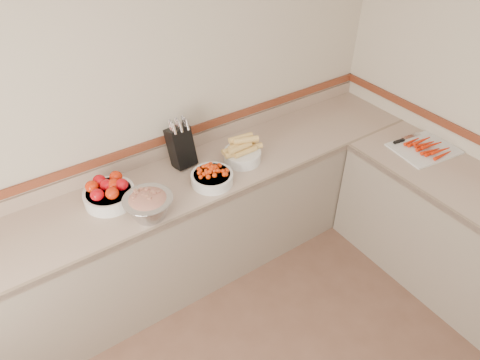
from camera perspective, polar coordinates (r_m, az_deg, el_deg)
back_wall at (r=2.96m, az=-12.91°, el=8.68°), size 4.00×0.00×4.00m
counter_back at (r=3.23m, az=-8.48°, el=-6.80°), size 4.00×0.65×1.08m
knife_block at (r=3.03m, az=-7.89°, el=4.53°), size 0.17×0.20×0.37m
tomato_bowl at (r=2.85m, az=-17.07°, el=-1.63°), size 0.33×0.33×0.16m
cherry_tomato_bowl at (r=2.88m, az=-3.76°, el=0.47°), size 0.29×0.29×0.15m
corn_bowl at (r=3.08m, az=0.30°, el=3.70°), size 0.30×0.27×0.20m
rhubarb_bowl at (r=2.66m, az=-12.09°, el=-3.27°), size 0.31×0.31×0.17m
cutting_board at (r=3.51m, az=23.45°, el=3.96°), size 0.50×0.41×0.07m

